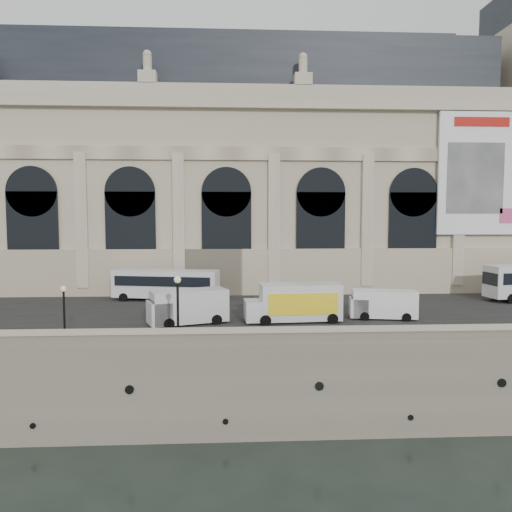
{
  "coord_description": "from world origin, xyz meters",
  "views": [
    {
      "loc": [
        -3.7,
        -30.86,
        14.4
      ],
      "look_at": [
        -0.88,
        22.0,
        10.22
      ],
      "focal_mm": 35.0,
      "sensor_mm": 36.0,
      "label": 1
    }
  ],
  "objects_px": {
    "lamp_right": "(178,311)",
    "box_truck": "(295,303)",
    "van_b": "(184,307)",
    "lamp_left": "(64,314)",
    "van_c": "(380,304)",
    "bus_left": "(165,284)"
  },
  "relations": [
    {
      "from": "van_b",
      "to": "box_truck",
      "type": "relative_size",
      "value": 0.84
    },
    {
      "from": "bus_left",
      "to": "lamp_left",
      "type": "bearing_deg",
      "value": -106.06
    },
    {
      "from": "lamp_left",
      "to": "van_c",
      "type": "bearing_deg",
      "value": 15.45
    },
    {
      "from": "lamp_left",
      "to": "lamp_right",
      "type": "bearing_deg",
      "value": -6.67
    },
    {
      "from": "van_c",
      "to": "box_truck",
      "type": "relative_size",
      "value": 0.72
    },
    {
      "from": "lamp_right",
      "to": "box_truck",
      "type": "bearing_deg",
      "value": 37.34
    },
    {
      "from": "van_b",
      "to": "box_truck",
      "type": "distance_m",
      "value": 8.74
    },
    {
      "from": "van_b",
      "to": "box_truck",
      "type": "bearing_deg",
      "value": 3.67
    },
    {
      "from": "lamp_right",
      "to": "van_c",
      "type": "bearing_deg",
      "value": 25.03
    },
    {
      "from": "lamp_left",
      "to": "lamp_right",
      "type": "xyz_separation_m",
      "value": [
        7.63,
        -0.89,
        0.35
      ]
    },
    {
      "from": "van_b",
      "to": "lamp_left",
      "type": "relative_size",
      "value": 1.7
    },
    {
      "from": "bus_left",
      "to": "van_c",
      "type": "relative_size",
      "value": 1.94
    },
    {
      "from": "bus_left",
      "to": "van_c",
      "type": "xyz_separation_m",
      "value": [
        18.73,
        -9.69,
        -0.54
      ]
    },
    {
      "from": "lamp_left",
      "to": "box_truck",
      "type": "bearing_deg",
      "value": 19.25
    },
    {
      "from": "van_b",
      "to": "lamp_right",
      "type": "bearing_deg",
      "value": -88.9
    },
    {
      "from": "van_b",
      "to": "box_truck",
      "type": "height_order",
      "value": "box_truck"
    },
    {
      "from": "van_b",
      "to": "box_truck",
      "type": "xyz_separation_m",
      "value": [
        8.72,
        0.56,
        0.16
      ]
    },
    {
      "from": "van_b",
      "to": "lamp_right",
      "type": "height_order",
      "value": "lamp_right"
    },
    {
      "from": "van_b",
      "to": "van_c",
      "type": "distance_m",
      "value": 15.92
    },
    {
      "from": "van_c",
      "to": "box_truck",
      "type": "xyz_separation_m",
      "value": [
        -7.14,
        -0.79,
        0.33
      ]
    },
    {
      "from": "bus_left",
      "to": "box_truck",
      "type": "relative_size",
      "value": 1.4
    },
    {
      "from": "van_c",
      "to": "lamp_left",
      "type": "distance_m",
      "value": 24.26
    }
  ]
}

